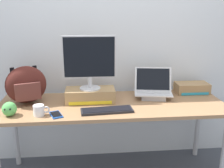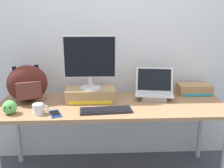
{
  "view_description": "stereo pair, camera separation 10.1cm",
  "coord_description": "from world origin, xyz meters",
  "px_view_note": "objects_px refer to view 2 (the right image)",
  "views": [
    {
      "loc": [
        -0.21,
        -2.19,
        1.56
      ],
      "look_at": [
        0.0,
        0.0,
        0.92
      ],
      "focal_mm": 42.29,
      "sensor_mm": 36.0,
      "label": 1
    },
    {
      "loc": [
        -0.11,
        -2.2,
        1.56
      ],
      "look_at": [
        0.0,
        0.0,
        0.92
      ],
      "focal_mm": 42.29,
      "sensor_mm": 36.0,
      "label": 2
    }
  ],
  "objects_px": {
    "desktop_monitor": "(90,61)",
    "external_keyboard": "(106,110)",
    "toner_box_yellow": "(91,95)",
    "messenger_backpack": "(28,84)",
    "cell_phone": "(55,114)",
    "open_laptop": "(154,92)",
    "plush_toy": "(10,107)",
    "toner_box_cyan": "(194,89)",
    "coffee_mug": "(39,109)"
  },
  "relations": [
    {
      "from": "coffee_mug",
      "to": "cell_phone",
      "type": "height_order",
      "value": "coffee_mug"
    },
    {
      "from": "open_laptop",
      "to": "desktop_monitor",
      "type": "bearing_deg",
      "value": -165.55
    },
    {
      "from": "coffee_mug",
      "to": "desktop_monitor",
      "type": "bearing_deg",
      "value": 35.72
    },
    {
      "from": "toner_box_cyan",
      "to": "toner_box_yellow",
      "type": "bearing_deg",
      "value": -171.42
    },
    {
      "from": "desktop_monitor",
      "to": "plush_toy",
      "type": "height_order",
      "value": "desktop_monitor"
    },
    {
      "from": "desktop_monitor",
      "to": "coffee_mug",
      "type": "distance_m",
      "value": 0.6
    },
    {
      "from": "messenger_backpack",
      "to": "toner_box_yellow",
      "type": "bearing_deg",
      "value": -19.96
    },
    {
      "from": "messenger_backpack",
      "to": "open_laptop",
      "type": "bearing_deg",
      "value": -16.88
    },
    {
      "from": "external_keyboard",
      "to": "cell_phone",
      "type": "xyz_separation_m",
      "value": [
        -0.41,
        -0.04,
        -0.01
      ]
    },
    {
      "from": "cell_phone",
      "to": "plush_toy",
      "type": "height_order",
      "value": "plush_toy"
    },
    {
      "from": "toner_box_yellow",
      "to": "toner_box_cyan",
      "type": "xyz_separation_m",
      "value": [
        1.01,
        0.15,
        -0.01
      ]
    },
    {
      "from": "desktop_monitor",
      "to": "messenger_backpack",
      "type": "distance_m",
      "value": 0.6
    },
    {
      "from": "external_keyboard",
      "to": "plush_toy",
      "type": "height_order",
      "value": "plush_toy"
    },
    {
      "from": "coffee_mug",
      "to": "plush_toy",
      "type": "xyz_separation_m",
      "value": [
        -0.23,
        0.02,
        0.01
      ]
    },
    {
      "from": "open_laptop",
      "to": "coffee_mug",
      "type": "height_order",
      "value": "open_laptop"
    },
    {
      "from": "toner_box_yellow",
      "to": "messenger_backpack",
      "type": "xyz_separation_m",
      "value": [
        -0.56,
        0.01,
        0.11
      ]
    },
    {
      "from": "cell_phone",
      "to": "open_laptop",
      "type": "bearing_deg",
      "value": 1.47
    },
    {
      "from": "external_keyboard",
      "to": "coffee_mug",
      "type": "bearing_deg",
      "value": 178.85
    },
    {
      "from": "desktop_monitor",
      "to": "toner_box_cyan",
      "type": "bearing_deg",
      "value": 9.4
    },
    {
      "from": "toner_box_yellow",
      "to": "open_laptop",
      "type": "height_order",
      "value": "open_laptop"
    },
    {
      "from": "messenger_backpack",
      "to": "cell_phone",
      "type": "height_order",
      "value": "messenger_backpack"
    },
    {
      "from": "messenger_backpack",
      "to": "toner_box_cyan",
      "type": "xyz_separation_m",
      "value": [
        1.57,
        0.14,
        -0.12
      ]
    },
    {
      "from": "external_keyboard",
      "to": "messenger_backpack",
      "type": "height_order",
      "value": "messenger_backpack"
    },
    {
      "from": "open_laptop",
      "to": "messenger_backpack",
      "type": "distance_m",
      "value": 1.16
    },
    {
      "from": "desktop_monitor",
      "to": "messenger_backpack",
      "type": "height_order",
      "value": "desktop_monitor"
    },
    {
      "from": "messenger_backpack",
      "to": "cell_phone",
      "type": "relative_size",
      "value": 2.37
    },
    {
      "from": "desktop_monitor",
      "to": "plush_toy",
      "type": "relative_size",
      "value": 4.2
    },
    {
      "from": "toner_box_yellow",
      "to": "open_laptop",
      "type": "distance_m",
      "value": 0.59
    },
    {
      "from": "external_keyboard",
      "to": "toner_box_cyan",
      "type": "bearing_deg",
      "value": 20.74
    },
    {
      "from": "toner_box_yellow",
      "to": "cell_phone",
      "type": "bearing_deg",
      "value": -132.46
    },
    {
      "from": "open_laptop",
      "to": "toner_box_cyan",
      "type": "distance_m",
      "value": 0.43
    },
    {
      "from": "desktop_monitor",
      "to": "external_keyboard",
      "type": "distance_m",
      "value": 0.46
    },
    {
      "from": "toner_box_yellow",
      "to": "coffee_mug",
      "type": "relative_size",
      "value": 3.47
    },
    {
      "from": "desktop_monitor",
      "to": "cell_phone",
      "type": "distance_m",
      "value": 0.55
    },
    {
      "from": "open_laptop",
      "to": "external_keyboard",
      "type": "height_order",
      "value": "open_laptop"
    },
    {
      "from": "cell_phone",
      "to": "toner_box_cyan",
      "type": "relative_size",
      "value": 0.52
    },
    {
      "from": "cell_phone",
      "to": "plush_toy",
      "type": "relative_size",
      "value": 1.47
    },
    {
      "from": "coffee_mug",
      "to": "cell_phone",
      "type": "distance_m",
      "value": 0.13
    },
    {
      "from": "external_keyboard",
      "to": "plush_toy",
      "type": "bearing_deg",
      "value": 176.45
    },
    {
      "from": "external_keyboard",
      "to": "cell_phone",
      "type": "distance_m",
      "value": 0.41
    },
    {
      "from": "desktop_monitor",
      "to": "toner_box_cyan",
      "type": "height_order",
      "value": "desktop_monitor"
    },
    {
      "from": "coffee_mug",
      "to": "messenger_backpack",
      "type": "bearing_deg",
      "value": 116.78
    },
    {
      "from": "coffee_mug",
      "to": "toner_box_cyan",
      "type": "height_order",
      "value": "toner_box_cyan"
    },
    {
      "from": "open_laptop",
      "to": "external_keyboard",
      "type": "relative_size",
      "value": 0.87
    },
    {
      "from": "desktop_monitor",
      "to": "plush_toy",
      "type": "bearing_deg",
      "value": -156.07
    },
    {
      "from": "open_laptop",
      "to": "toner_box_cyan",
      "type": "height_order",
      "value": "open_laptop"
    },
    {
      "from": "external_keyboard",
      "to": "toner_box_yellow",
      "type": "bearing_deg",
      "value": 112.15
    },
    {
      "from": "coffee_mug",
      "to": "open_laptop",
      "type": "bearing_deg",
      "value": 19.0
    },
    {
      "from": "desktop_monitor",
      "to": "plush_toy",
      "type": "xyz_separation_m",
      "value": [
        -0.64,
        -0.27,
        -0.32
      ]
    },
    {
      "from": "cell_phone",
      "to": "toner_box_cyan",
      "type": "height_order",
      "value": "toner_box_cyan"
    }
  ]
}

